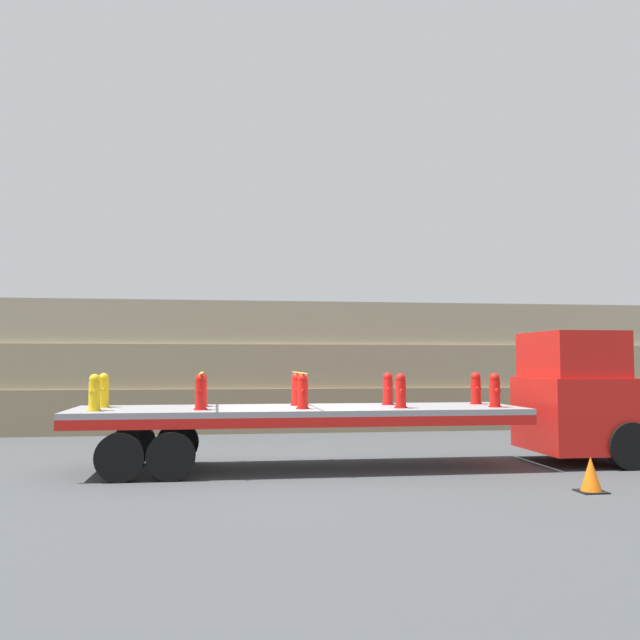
{
  "coord_description": "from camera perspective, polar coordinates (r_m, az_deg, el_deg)",
  "views": [
    {
      "loc": [
        -1.75,
        -15.19,
        2.27
      ],
      "look_at": [
        0.44,
        0.0,
        3.17
      ],
      "focal_mm": 40.0,
      "sensor_mm": 36.0,
      "label": 1
    }
  ],
  "objects": [
    {
      "name": "truck_cab",
      "position": [
        17.3,
        20.34,
        -5.92
      ],
      "size": [
        2.39,
        2.59,
        2.94
      ],
      "color": "red",
      "rests_on": "ground_plane"
    },
    {
      "name": "fire_hydrant_yellow_far_0",
      "position": [
        15.95,
        -16.93,
        -5.44
      ],
      "size": [
        0.28,
        0.46,
        0.73
      ],
      "color": "gold",
      "rests_on": "flatbed_trailer"
    },
    {
      "name": "fire_hydrant_yellow_near_0",
      "position": [
        14.83,
        -17.6,
        -5.59
      ],
      "size": [
        0.28,
        0.46,
        0.73
      ],
      "color": "gold",
      "rests_on": "flatbed_trailer"
    },
    {
      "name": "traffic_cone",
      "position": [
        13.56,
        20.85,
        -11.5
      ],
      "size": [
        0.47,
        0.47,
        0.62
      ],
      "color": "black",
      "rests_on": "ground_plane"
    },
    {
      "name": "cargo_strap_rear",
      "position": [
        15.19,
        -9.46,
        -4.2
      ],
      "size": [
        0.05,
        2.77,
        0.01
      ],
      "color": "yellow",
      "rests_on": "fire_hydrant_red_near_1"
    },
    {
      "name": "flatbed_trailer",
      "position": [
        15.27,
        -4.47,
        -7.97
      ],
      "size": [
        9.5,
        2.67,
        1.3
      ],
      "color": "gray",
      "rests_on": "ground_plane"
    },
    {
      "name": "fire_hydrant_red_far_2",
      "position": [
        15.86,
        -1.88,
        -5.59
      ],
      "size": [
        0.28,
        0.46,
        0.73
      ],
      "color": "red",
      "rests_on": "flatbed_trailer"
    },
    {
      "name": "rock_cliff",
      "position": [
        24.4,
        -4.11,
        -3.7
      ],
      "size": [
        60.0,
        3.3,
        4.25
      ],
      "color": "gray",
      "rests_on": "ground_plane"
    },
    {
      "name": "fire_hydrant_red_near_1",
      "position": [
        14.64,
        -9.52,
        -5.73
      ],
      "size": [
        0.28,
        0.46,
        0.73
      ],
      "color": "red",
      "rests_on": "flatbed_trailer"
    },
    {
      "name": "fire_hydrant_red_near_2",
      "position": [
        14.74,
        -1.39,
        -5.76
      ],
      "size": [
        0.28,
        0.46,
        0.73
      ],
      "color": "red",
      "rests_on": "flatbed_trailer"
    },
    {
      "name": "fire_hydrant_red_far_3",
      "position": [
        16.22,
        5.45,
        -5.53
      ],
      "size": [
        0.28,
        0.46,
        0.73
      ],
      "color": "red",
      "rests_on": "flatbed_trailer"
    },
    {
      "name": "fire_hydrant_red_far_4",
      "position": [
        16.83,
        12.36,
        -5.39
      ],
      "size": [
        0.28,
        0.46,
        0.73
      ],
      "color": "red",
      "rests_on": "flatbed_trailer"
    },
    {
      "name": "cargo_strap_middle",
      "position": [
        15.29,
        -1.64,
        -4.24
      ],
      "size": [
        0.05,
        2.77,
        0.01
      ],
      "color": "yellow",
      "rests_on": "fire_hydrant_red_near_2"
    },
    {
      "name": "ground_plane",
      "position": [
        15.46,
        -1.66,
        -11.81
      ],
      "size": [
        120.0,
        120.0,
        0.0
      ],
      "primitive_type": "plane",
      "color": "#3F4244"
    },
    {
      "name": "fire_hydrant_red_far_1",
      "position": [
        15.77,
        -9.43,
        -5.56
      ],
      "size": [
        0.28,
        0.46,
        0.73
      ],
      "color": "red",
      "rests_on": "flatbed_trailer"
    },
    {
      "name": "fire_hydrant_red_near_3",
      "position": [
        15.13,
        6.47,
        -5.68
      ],
      "size": [
        0.28,
        0.46,
        0.73
      ],
      "color": "red",
      "rests_on": "flatbed_trailer"
    },
    {
      "name": "fire_hydrant_red_near_4",
      "position": [
        15.78,
        13.81,
        -5.51
      ],
      "size": [
        0.28,
        0.46,
        0.73
      ],
      "color": "red",
      "rests_on": "flatbed_trailer"
    }
  ]
}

